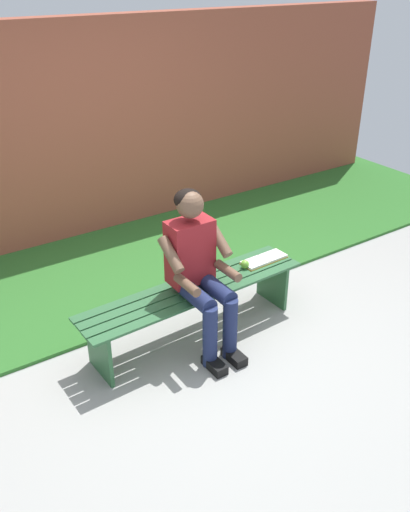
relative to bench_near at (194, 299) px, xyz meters
name	(u,v)px	position (x,y,z in m)	size (l,w,h in m)	color
ground_plane	(115,495)	(1.19, 1.00, -0.36)	(10.00, 7.00, 0.04)	#9E9E99
grass_strip	(120,264)	(0.00, -1.36, -0.32)	(9.00, 2.02, 0.03)	#2D6B28
brick_wall	(23,142)	(0.50, -2.29, 0.77)	(9.50, 0.24, 2.21)	#9E4C38
bench_near	(194,299)	(0.00, 0.00, 0.00)	(1.91, 0.46, 0.44)	#2D6038
person_seated	(199,267)	(0.02, 0.10, 0.34)	(0.50, 0.69, 1.24)	maroon
apple	(245,264)	(-0.51, -0.03, 0.13)	(0.07, 0.07, 0.07)	#72B738
book_open	(264,260)	(-0.73, -0.04, 0.11)	(0.42, 0.17, 0.02)	white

